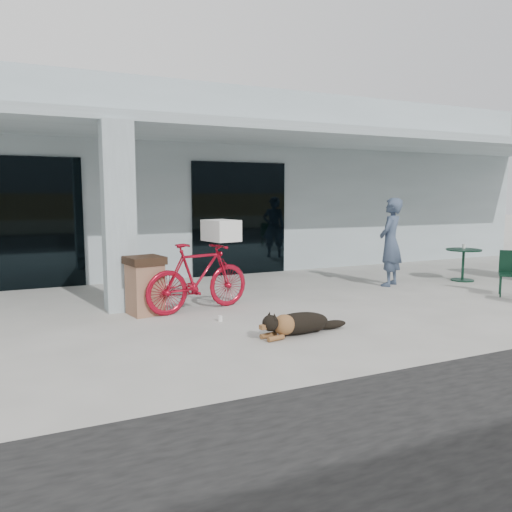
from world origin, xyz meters
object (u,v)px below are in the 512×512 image
dog (299,322)px  cafe_chair_far_b (510,274)px  trash_receptacle (145,285)px  bicycle (199,277)px  cafe_table_far (463,265)px  person (391,242)px

dog → cafe_chair_far_b: (4.94, 0.60, 0.26)m
cafe_chair_far_b → trash_receptacle: (-6.62, 1.47, 0.04)m
dog → trash_receptacle: (-1.68, 2.07, 0.30)m
bicycle → trash_receptacle: (-0.86, 0.13, -0.10)m
cafe_table_far → trash_receptacle: 7.20m
bicycle → person: 4.48m
cafe_table_far → trash_receptacle: trash_receptacle is taller
person → trash_receptacle: person is taller
cafe_table_far → cafe_chair_far_b: (-0.58, -1.67, 0.08)m
person → trash_receptacle: bearing=-28.0°
bicycle → cafe_chair_far_b: size_ratio=2.20×
dog → person: person is taller
bicycle → cafe_table_far: 6.35m
dog → trash_receptacle: size_ratio=1.12×
bicycle → cafe_table_far: bicycle is taller
bicycle → trash_receptacle: size_ratio=2.02×
bicycle → dog: (0.81, -1.94, -0.40)m
dog → bicycle: bearing=102.1°
person → cafe_chair_far_b: bearing=93.0°
cafe_table_far → bicycle: bearing=-177.0°
dog → cafe_table_far: (5.52, 2.27, 0.18)m
bicycle → dog: 2.14m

